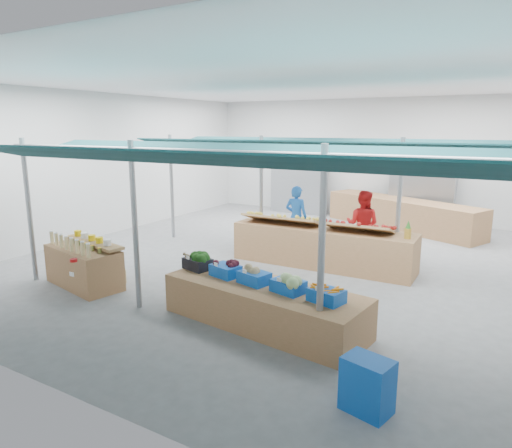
% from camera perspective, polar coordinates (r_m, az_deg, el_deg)
% --- Properties ---
extents(floor, '(13.00, 13.00, 0.00)m').
position_cam_1_polar(floor, '(11.26, 3.82, -4.55)').
color(floor, slate).
rests_on(floor, ground).
extents(hall, '(13.00, 13.00, 13.00)m').
position_cam_1_polar(hall, '(12.11, 7.06, 9.28)').
color(hall, silver).
rests_on(hall, ground).
extents(pole_grid, '(10.00, 4.60, 3.00)m').
position_cam_1_polar(pole_grid, '(9.00, 3.31, 3.08)').
color(pole_grid, gray).
rests_on(pole_grid, floor).
extents(awnings, '(9.50, 7.08, 0.30)m').
position_cam_1_polar(awnings, '(8.90, 3.38, 9.25)').
color(awnings, '#0B2B2F').
rests_on(awnings, pole_grid).
extents(back_shelving_left, '(2.00, 0.50, 2.00)m').
position_cam_1_polar(back_shelving_left, '(17.43, 5.28, 4.70)').
color(back_shelving_left, '#B23F33').
rests_on(back_shelving_left, floor).
extents(back_shelving_right, '(2.00, 0.50, 2.00)m').
position_cam_1_polar(back_shelving_right, '(16.08, 20.00, 3.41)').
color(back_shelving_right, '#B23F33').
rests_on(back_shelving_right, floor).
extents(bottle_shelf, '(1.93, 1.41, 1.08)m').
position_cam_1_polar(bottle_shelf, '(10.02, -20.54, -4.80)').
color(bottle_shelf, olive).
rests_on(bottle_shelf, floor).
extents(veg_counter, '(3.58, 1.58, 0.67)m').
position_cam_1_polar(veg_counter, '(7.62, 0.94, -10.11)').
color(veg_counter, olive).
rests_on(veg_counter, floor).
extents(fruit_counter, '(4.27, 1.09, 0.91)m').
position_cam_1_polar(fruit_counter, '(10.81, 8.29, -2.85)').
color(fruit_counter, olive).
rests_on(fruit_counter, floor).
extents(far_counter, '(5.28, 3.12, 0.96)m').
position_cam_1_polar(far_counter, '(15.33, 17.69, 1.20)').
color(far_counter, olive).
rests_on(far_counter, floor).
extents(crate_stack, '(0.61, 0.50, 0.65)m').
position_cam_1_polar(crate_stack, '(5.66, 13.74, -19.01)').
color(crate_stack, '#1051B7').
rests_on(crate_stack, floor).
extents(vendor_left, '(0.63, 0.42, 1.70)m').
position_cam_1_polar(vendor_left, '(12.17, 5.05, 0.82)').
color(vendor_left, '#1B59B0').
rests_on(vendor_left, floor).
extents(vendor_right, '(0.84, 0.66, 1.70)m').
position_cam_1_polar(vendor_right, '(11.54, 13.16, -0.08)').
color(vendor_right, red).
rests_on(vendor_right, floor).
extents(crate_broccoli, '(0.57, 0.46, 0.35)m').
position_cam_1_polar(crate_broccoli, '(8.38, -7.32, -4.55)').
color(crate_broccoli, black).
rests_on(crate_broccoli, veg_counter).
extents(crate_beets, '(0.57, 0.46, 0.29)m').
position_cam_1_polar(crate_beets, '(7.94, -3.83, -5.60)').
color(crate_beets, '#1051B7').
rests_on(crate_beets, veg_counter).
extents(crate_celeriac, '(0.57, 0.46, 0.31)m').
position_cam_1_polar(crate_celeriac, '(7.56, -0.23, -6.40)').
color(crate_celeriac, '#1051B7').
rests_on(crate_celeriac, veg_counter).
extents(crate_cabbage, '(0.57, 0.46, 0.35)m').
position_cam_1_polar(crate_cabbage, '(7.19, 4.06, -7.31)').
color(crate_cabbage, '#1051B7').
rests_on(crate_cabbage, veg_counter).
extents(crate_carrots, '(0.57, 0.46, 0.29)m').
position_cam_1_polar(crate_carrots, '(6.88, 8.80, -8.74)').
color(crate_carrots, '#1051B7').
rests_on(crate_carrots, veg_counter).
extents(sparrow, '(0.12, 0.09, 0.11)m').
position_cam_1_polar(sparrow, '(8.38, -8.66, -3.96)').
color(sparrow, brown).
rests_on(sparrow, crate_broccoli).
extents(pole_ribbon, '(0.12, 0.12, 0.28)m').
position_cam_1_polar(pole_ribbon, '(7.96, -21.85, -4.38)').
color(pole_ribbon, '#B80C0D').
rests_on(pole_ribbon, pole_grid).
extents(apple_heap_yellow, '(1.92, 0.77, 0.27)m').
position_cam_1_polar(apple_heap_yellow, '(10.97, 3.25, 0.81)').
color(apple_heap_yellow, '#997247').
rests_on(apple_heap_yellow, fruit_counter).
extents(apple_heap_red, '(1.52, 0.75, 0.27)m').
position_cam_1_polar(apple_heap_red, '(10.31, 12.66, -0.20)').
color(apple_heap_red, '#997247').
rests_on(apple_heap_red, fruit_counter).
extents(pineapple, '(0.14, 0.14, 0.39)m').
position_cam_1_polar(pineapple, '(10.07, 18.46, -0.73)').
color(pineapple, '#8C6019').
rests_on(pineapple, fruit_counter).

